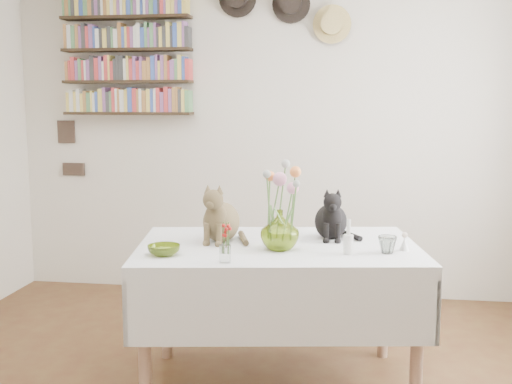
% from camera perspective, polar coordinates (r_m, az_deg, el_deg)
% --- Properties ---
extents(room, '(4.08, 4.58, 2.58)m').
position_cam_1_polar(room, '(2.71, -4.65, 2.82)').
color(room, brown).
rests_on(room, ground).
extents(dining_table, '(1.55, 1.13, 0.76)m').
position_cam_1_polar(dining_table, '(3.36, 1.96, -7.82)').
color(dining_table, white).
rests_on(dining_table, room).
extents(tabby_cat, '(0.25, 0.30, 0.32)m').
position_cam_1_polar(tabby_cat, '(3.37, -3.10, -1.71)').
color(tabby_cat, brown).
rests_on(tabby_cat, dining_table).
extents(black_cat, '(0.21, 0.26, 0.29)m').
position_cam_1_polar(black_cat, '(3.45, 6.68, -1.78)').
color(black_cat, black).
rests_on(black_cat, dining_table).
extents(flower_vase, '(0.26, 0.26, 0.20)m').
position_cam_1_polar(flower_vase, '(3.18, 2.13, -3.38)').
color(flower_vase, '#A2BC33').
rests_on(flower_vase, dining_table).
extents(green_bowl, '(0.19, 0.19, 0.05)m').
position_cam_1_polar(green_bowl, '(3.11, -8.19, -5.13)').
color(green_bowl, '#A2BC33').
rests_on(green_bowl, dining_table).
extents(drinking_glass, '(0.11, 0.11, 0.08)m').
position_cam_1_polar(drinking_glass, '(3.18, 11.59, -4.61)').
color(drinking_glass, white).
rests_on(drinking_glass, dining_table).
extents(candlestick, '(0.05, 0.05, 0.17)m').
position_cam_1_polar(candlestick, '(3.12, 8.21, -4.47)').
color(candlestick, white).
rests_on(candlestick, dining_table).
extents(berry_jar, '(0.05, 0.05, 0.21)m').
position_cam_1_polar(berry_jar, '(2.93, -2.78, -4.54)').
color(berry_jar, white).
rests_on(berry_jar, dining_table).
extents(porcelain_figurine, '(0.05, 0.05, 0.09)m').
position_cam_1_polar(porcelain_figurine, '(3.25, 13.06, -4.40)').
color(porcelain_figurine, white).
rests_on(porcelain_figurine, dining_table).
extents(flower_bouquet, '(0.17, 0.13, 0.39)m').
position_cam_1_polar(flower_bouquet, '(3.15, 2.19, 0.93)').
color(flower_bouquet, '#4C7233').
rests_on(flower_bouquet, flower_vase).
extents(bookshelf_unit, '(1.00, 0.16, 0.91)m').
position_cam_1_polar(bookshelf_unit, '(5.09, -11.39, 11.86)').
color(bookshelf_unit, black).
rests_on(bookshelf_unit, room).
extents(wall_hats, '(0.98, 0.09, 0.48)m').
position_cam_1_polar(wall_hats, '(4.88, 2.71, 16.00)').
color(wall_hats, black).
rests_on(wall_hats, room).
extents(wall_art_plaques, '(0.21, 0.02, 0.44)m').
position_cam_1_polar(wall_art_plaques, '(5.36, -16.26, 3.83)').
color(wall_art_plaques, '#38281E').
rests_on(wall_art_plaques, room).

